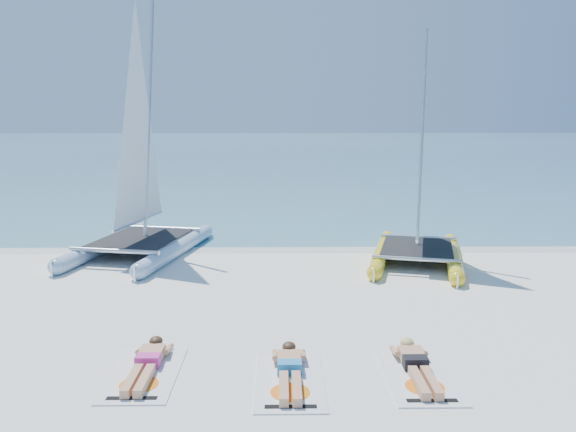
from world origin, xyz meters
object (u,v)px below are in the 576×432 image
Objects in this scene: catamaran_blue at (140,176)px; sunbather_b at (290,369)px; sunbather_a at (147,362)px; catamaran_yellow at (420,185)px; sunbather_c at (416,364)px; towel_b at (290,381)px; towel_c at (419,376)px; towel_a at (145,374)px.

catamaran_blue reaches higher than sunbather_b.
catamaran_yellow is at bearing 49.85° from sunbather_a.
sunbather_a is at bearing 178.35° from sunbather_c.
towel_b is 1.96m from sunbather_c.
sunbather_c is (0.00, 0.19, 0.11)m from towel_c.
sunbather_a is 2.20m from sunbather_b.
towel_b is (2.18, -0.45, -0.11)m from sunbather_a.
towel_b is (-3.64, -7.35, -2.01)m from catamaran_yellow.
sunbather_c is at bearing 90.00° from towel_c.
towel_c is (5.99, -7.78, -2.18)m from catamaran_blue.
towel_a is at bearing 178.28° from sunbather_b.
towel_a and towel_c have the same top height.
towel_b is at bearing -90.00° from sunbather_b.
sunbather_c is at bearing 9.71° from towel_b.
sunbather_a is at bearing -64.13° from catamaran_blue.
catamaran_yellow is (7.69, -0.57, -0.18)m from catamaran_blue.
towel_b is (4.05, -7.92, -2.18)m from catamaran_blue.
towel_c is at bearing 4.10° from towel_b.
catamaran_yellow reaches higher than towel_c.
sunbather_a is at bearing -115.60° from catamaran_yellow.
catamaran_blue reaches higher than sunbather_c.
catamaran_yellow is 3.46× the size of towel_b.
sunbather_b is at bearing -1.72° from towel_a.
towel_a is 2.19m from sunbather_b.
sunbather_b is (2.18, -0.07, 0.11)m from towel_a.
towel_a is 1.00× the size of towel_c.
sunbather_a reaches higher than towel_b.
sunbather_a is (0.00, 0.19, 0.11)m from towel_a.
catamaran_yellow reaches higher than sunbather_b.
sunbather_c is (1.93, 0.33, 0.11)m from towel_b.
sunbather_b is at bearing -50.50° from catamaran_blue.
catamaran_blue is 3.97× the size of towel_b.
catamaran_blue is 1.15× the size of catamaran_yellow.
towel_b is at bearing -170.29° from sunbather_c.
sunbather_b and sunbather_c have the same top height.
towel_a is at bearing -64.47° from catamaran_blue.
catamaran_blue is 3.97× the size of towel_a.
towel_a is 1.07× the size of sunbather_b.
sunbather_a and sunbather_c have the same top height.
catamaran_blue is 8.18m from towel_a.
sunbather_a is 2.23m from towel_b.
catamaran_blue is at bearing 117.69° from sunbather_b.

